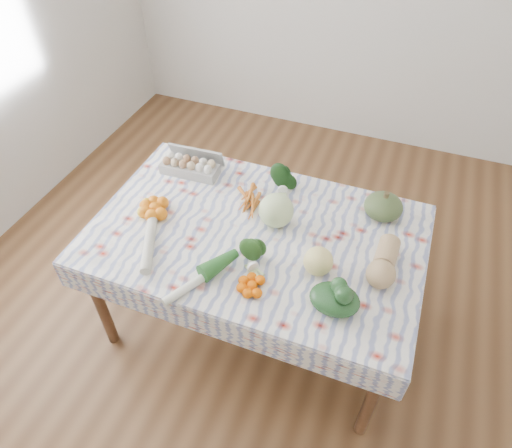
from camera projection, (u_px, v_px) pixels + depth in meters
name	position (u px, v px, depth m)	size (l,w,h in m)	color
ground	(256.00, 318.00, 2.83)	(4.50, 4.50, 0.00)	brown
dining_table	(256.00, 244.00, 2.36)	(1.60, 1.00, 0.75)	brown
tablecloth	(256.00, 233.00, 2.30)	(1.66, 1.06, 0.01)	white
egg_carton	(190.00, 167.00, 2.61)	(0.33, 0.13, 0.09)	#A3A39E
carrot_bunch	(249.00, 202.00, 2.43)	(0.20, 0.19, 0.04)	#C96921
kale_bunch	(283.00, 181.00, 2.49)	(0.14, 0.13, 0.13)	black
kabocha_squash	(383.00, 206.00, 2.34)	(0.20, 0.20, 0.13)	#475A2F
cabbage	(276.00, 210.00, 2.28)	(0.18, 0.18, 0.18)	#C5DC96
butternut_squash	(385.00, 261.00, 2.07)	(0.13, 0.29, 0.13)	tan
orange_cluster	(155.00, 208.00, 2.37)	(0.22, 0.22, 0.07)	orange
broccoli	(249.00, 258.00, 2.11)	(0.14, 0.14, 0.10)	#224C18
mandarin_cluster	(252.00, 285.00, 2.03)	(0.16, 0.16, 0.05)	#FA6100
grapefruit	(318.00, 261.00, 2.07)	(0.14, 0.14, 0.14)	#F2E07F
spinach_bag	(335.00, 299.00, 1.94)	(0.22, 0.18, 0.10)	#173719
daikon	(149.00, 245.00, 2.20)	(0.05, 0.05, 0.36)	beige
leek	(201.00, 279.00, 2.06)	(0.04, 0.04, 0.40)	white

